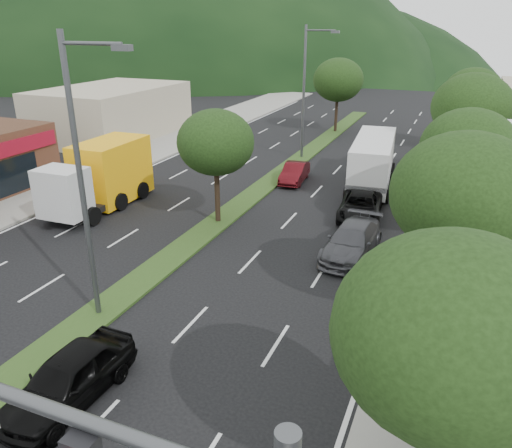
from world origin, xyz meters
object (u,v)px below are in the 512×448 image
at_px(tree_r_e, 473,93).
at_px(box_truck, 103,177).
at_px(tree_r_c, 468,149).
at_px(car_queue_d, 360,206).
at_px(tree_r_a, 454,335).
at_px(tree_med_far, 338,80).
at_px(car_queue_c, 295,173).
at_px(motorhome, 373,161).
at_px(tree_med_near, 216,143).
at_px(car_queue_b, 352,241).
at_px(tree_r_b, 465,195).
at_px(tree_r_d, 472,107).
at_px(car_queue_a, 69,379).
at_px(streetlight_near, 84,172).
at_px(streetlight_mid, 307,87).

xyz_separation_m(tree_r_e, box_truck, (-19.42, -22.12, -3.14)).
height_order(tree_r_c, car_queue_d, tree_r_c).
xyz_separation_m(tree_r_a, tree_med_far, (-12.00, 40.00, 0.19)).
height_order(tree_r_e, car_queue_c, tree_r_e).
distance_m(tree_med_far, motorhome, 17.93).
height_order(car_queue_c, car_queue_d, car_queue_d).
height_order(tree_med_near, car_queue_b, tree_med_near).
distance_m(tree_r_b, tree_med_far, 34.18).
bearing_deg(tree_med_far, tree_med_near, -90.00).
relative_size(tree_r_b, car_queue_b, 1.38).
bearing_deg(box_truck, tree_r_b, 161.68).
bearing_deg(car_queue_b, tree_r_d, 74.83).
bearing_deg(tree_r_e, car_queue_a, -105.16).
distance_m(tree_r_b, car_queue_b, 7.72).
xyz_separation_m(tree_r_d, car_queue_b, (-4.38, -13.33, -4.45)).
bearing_deg(tree_r_c, car_queue_d, 161.50).
bearing_deg(car_queue_a, motorhome, 81.36).
bearing_deg(tree_med_far, car_queue_a, -86.78).
height_order(tree_r_e, tree_med_far, tree_med_far).
xyz_separation_m(tree_r_a, tree_r_e, (0.00, 36.00, 0.07)).
bearing_deg(streetlight_near, tree_med_near, 91.18).
bearing_deg(tree_r_d, tree_r_a, -90.00).
bearing_deg(box_truck, tree_med_near, 179.43).
height_order(streetlight_mid, car_queue_a, streetlight_mid).
height_order(tree_r_c, tree_med_near, tree_r_c).
bearing_deg(car_queue_c, tree_r_b, -59.53).
distance_m(car_queue_b, motorhome, 11.05).
height_order(streetlight_mid, car_queue_b, streetlight_mid).
bearing_deg(streetlight_near, tree_r_d, 61.80).
distance_m(tree_r_b, tree_r_c, 8.01).
bearing_deg(box_truck, tree_r_e, -132.75).
height_order(tree_med_near, car_queue_a, tree_med_near).
distance_m(car_queue_a, motorhome, 24.02).
bearing_deg(tree_r_b, tree_med_near, 153.43).
bearing_deg(car_queue_c, motorhome, 5.61).
height_order(tree_med_far, box_truck, tree_med_far).
bearing_deg(tree_r_b, car_queue_c, 125.59).
height_order(tree_r_c, tree_r_e, tree_r_e).
relative_size(tree_r_d, tree_r_e, 1.07).
relative_size(tree_med_near, car_queue_a, 1.35).
height_order(tree_r_a, tree_r_d, tree_r_d).
distance_m(tree_r_b, tree_r_d, 18.00).
height_order(tree_r_a, car_queue_d, tree_r_a).
xyz_separation_m(tree_r_b, tree_med_near, (-12.00, 6.00, -0.61)).
height_order(tree_r_d, box_truck, tree_r_d).
bearing_deg(motorhome, car_queue_d, -90.81).
height_order(tree_r_e, box_truck, tree_r_e).
bearing_deg(motorhome, car_queue_c, -174.78).
bearing_deg(car_queue_b, box_truck, 178.45).
xyz_separation_m(car_queue_b, box_truck, (-15.04, 1.21, 1.02)).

